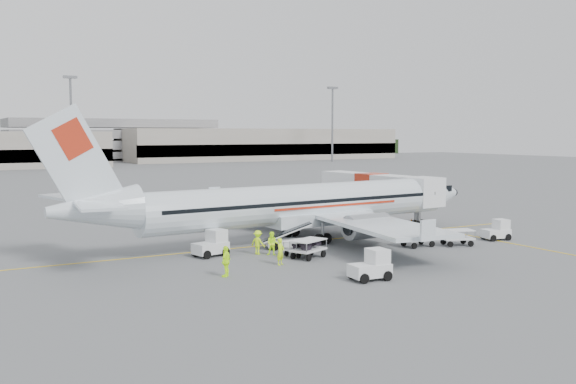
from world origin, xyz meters
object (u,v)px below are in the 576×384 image
at_px(tug_fore, 496,230).
at_px(belt_loader, 289,233).
at_px(aircraft, 307,177).
at_px(tug_aft, 210,243).
at_px(jet_bridge, 371,196).
at_px(tug_mid, 370,265).

bearing_deg(tug_fore, belt_loader, 172.55).
bearing_deg(belt_loader, aircraft, 58.85).
xyz_separation_m(belt_loader, tug_aft, (-6.29, 0.00, -0.27)).
distance_m(aircraft, jet_bridge, 14.68).
bearing_deg(tug_fore, aircraft, 160.51).
bearing_deg(tug_mid, belt_loader, 88.44).
xyz_separation_m(jet_bridge, tug_aft, (-21.38, -10.21, -1.37)).
relative_size(aircraft, belt_loader, 8.37).
bearing_deg(tug_aft, aircraft, 0.21).
bearing_deg(tug_fore, tug_mid, -150.56).
bearing_deg(tug_aft, belt_loader, -14.61).
distance_m(jet_bridge, belt_loader, 18.26).
bearing_deg(jet_bridge, belt_loader, -150.81).
relative_size(jet_bridge, tug_mid, 7.47).
height_order(jet_bridge, tug_fore, jet_bridge).
xyz_separation_m(aircraft, tug_mid, (-3.91, -13.73, -4.18)).
bearing_deg(jet_bridge, tug_mid, -131.63).
bearing_deg(aircraft, tug_mid, -110.14).
relative_size(aircraft, jet_bridge, 2.11).
height_order(aircraft, jet_bridge, aircraft).
bearing_deg(tug_fore, jet_bridge, 103.59).
height_order(tug_mid, tug_aft, tug_aft).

